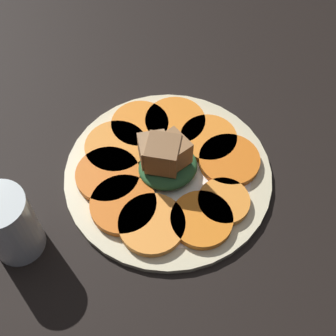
{
  "coord_description": "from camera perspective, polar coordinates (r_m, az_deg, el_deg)",
  "views": [
    {
      "loc": [
        -13.73,
        -33.66,
        59.65
      ],
      "look_at": [
        0.0,
        0.0,
        4.1
      ],
      "focal_mm": 50.0,
      "sensor_mm": 36.0,
      "label": 1
    }
  ],
  "objects": [
    {
      "name": "carrot_slice_5",
      "position": [
        0.68,
        7.48,
        0.94
      ],
      "size": [
        8.87,
        8.87,
        1.12
      ],
      "primitive_type": "cylinder",
      "color": "orange",
      "rests_on": "plate"
    },
    {
      "name": "carrot_slice_1",
      "position": [
        0.64,
        -5.47,
        -4.5
      ],
      "size": [
        9.13,
        9.13,
        1.12
      ],
      "primitive_type": "cylinder",
      "color": "orange",
      "rests_on": "plate"
    },
    {
      "name": "carrot_slice_9",
      "position": [
        0.69,
        -6.34,
        2.54
      ],
      "size": [
        9.22,
        9.22,
        1.12
      ],
      "primitive_type": "cylinder",
      "color": "orange",
      "rests_on": "plate"
    },
    {
      "name": "carrot_slice_6",
      "position": [
        0.7,
        4.95,
        3.59
      ],
      "size": [
        8.46,
        8.46,
        1.12
      ],
      "primitive_type": "cylinder",
      "color": "orange",
      "rests_on": "plate"
    },
    {
      "name": "carrot_slice_4",
      "position": [
        0.65,
        6.8,
        -4.09
      ],
      "size": [
        7.16,
        7.16,
        1.12
      ],
      "primitive_type": "cylinder",
      "color": "orange",
      "rests_on": "plate"
    },
    {
      "name": "carrot_slice_7",
      "position": [
        0.72,
        0.88,
        5.65
      ],
      "size": [
        9.22,
        9.22,
        1.12
      ],
      "primitive_type": "cylinder",
      "color": "orange",
      "rests_on": "plate"
    },
    {
      "name": "center_pile",
      "position": [
        0.65,
        -0.31,
        1.11
      ],
      "size": [
        8.48,
        7.63,
        6.98
      ],
      "color": "#2D6033",
      "rests_on": "plate"
    },
    {
      "name": "water_glass",
      "position": [
        0.61,
        -18.76,
        -6.58
      ],
      "size": [
        6.72,
        6.72,
        10.86
      ],
      "color": "silver",
      "rests_on": "table_slab"
    },
    {
      "name": "carrot_slice_2",
      "position": [
        0.63,
        -1.99,
        -6.86
      ],
      "size": [
        8.98,
        8.98,
        1.12
      ],
      "primitive_type": "cylinder",
      "color": "orange",
      "rests_on": "plate"
    },
    {
      "name": "table_slab",
      "position": [
        0.69,
        0.0,
        -1.41
      ],
      "size": [
        120.0,
        120.0,
        2.0
      ],
      "primitive_type": "cube",
      "color": "black",
      "rests_on": "ground"
    },
    {
      "name": "carrot_slice_8",
      "position": [
        0.72,
        -3.43,
        5.28
      ],
      "size": [
        8.75,
        8.75,
        1.12
      ],
      "primitive_type": "cylinder",
      "color": "orange",
      "rests_on": "plate"
    },
    {
      "name": "plate",
      "position": [
        0.68,
        0.0,
        -0.73
      ],
      "size": [
        29.88,
        29.88,
        1.05
      ],
      "color": "beige",
      "rests_on": "table_slab"
    },
    {
      "name": "carrot_slice_3",
      "position": [
        0.63,
        4.11,
        -6.3
      ],
      "size": [
        8.41,
        8.41,
        1.12
      ],
      "primitive_type": "cylinder",
      "color": "orange",
      "rests_on": "plate"
    },
    {
      "name": "carrot_slice_0",
      "position": [
        0.67,
        -7.34,
        -0.85
      ],
      "size": [
        9.17,
        9.17,
        1.12
      ],
      "primitive_type": "cylinder",
      "color": "orange",
      "rests_on": "plate"
    },
    {
      "name": "fork",
      "position": [
        0.64,
        1.25,
        -4.66
      ],
      "size": [
        17.96,
        6.16,
        0.4
      ],
      "rotation": [
        0.0,
        0.0,
        -0.25
      ],
      "color": "#B2B2B7",
      "rests_on": "plate"
    }
  ]
}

